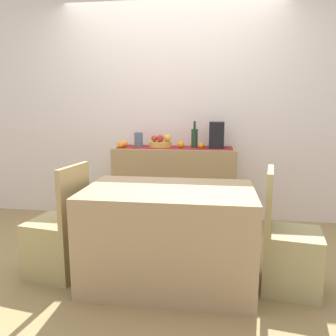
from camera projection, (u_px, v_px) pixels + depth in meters
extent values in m
cube|color=#967E4F|center=(156.00, 257.00, 3.13)|extent=(6.40, 6.40, 0.02)
cube|color=silver|center=(172.00, 105.00, 4.03)|extent=(6.40, 0.06, 2.70)
cube|color=tan|center=(175.00, 186.00, 3.94)|extent=(1.36, 0.42, 0.88)
cube|color=maroon|center=(175.00, 147.00, 3.86)|extent=(1.28, 0.32, 0.01)
cylinder|color=gold|center=(160.00, 144.00, 3.87)|extent=(0.26, 0.26, 0.06)
sphere|color=#AF2A2B|center=(160.00, 138.00, 3.82)|extent=(0.08, 0.08, 0.08)
sphere|color=gold|center=(167.00, 138.00, 3.85)|extent=(0.08, 0.08, 0.08)
sphere|color=#B33C18|center=(160.00, 138.00, 3.94)|extent=(0.07, 0.07, 0.07)
sphere|color=#B03C22|center=(154.00, 138.00, 3.85)|extent=(0.07, 0.07, 0.07)
cylinder|color=#213922|center=(194.00, 139.00, 3.81)|extent=(0.07, 0.07, 0.21)
cylinder|color=#213922|center=(195.00, 125.00, 3.78)|extent=(0.03, 0.03, 0.09)
cube|color=black|center=(217.00, 135.00, 3.77)|extent=(0.16, 0.18, 0.29)
cylinder|color=slate|center=(139.00, 140.00, 3.90)|extent=(0.10, 0.10, 0.17)
sphere|color=orange|center=(125.00, 144.00, 3.89)|extent=(0.07, 0.07, 0.07)
sphere|color=orange|center=(201.00, 146.00, 3.77)|extent=(0.06, 0.06, 0.06)
sphere|color=orange|center=(121.00, 145.00, 3.82)|extent=(0.08, 0.08, 0.08)
sphere|color=orange|center=(181.00, 145.00, 3.81)|extent=(0.08, 0.08, 0.08)
cube|color=tan|center=(169.00, 236.00, 2.63)|extent=(1.26, 0.78, 0.74)
cube|color=tan|center=(57.00, 247.00, 2.78)|extent=(0.46, 0.46, 0.45)
cube|color=tan|center=(74.00, 194.00, 2.64)|extent=(0.11, 0.40, 0.45)
cube|color=tan|center=(291.00, 261.00, 2.53)|extent=(0.46, 0.46, 0.45)
cube|color=tan|center=(269.00, 200.00, 2.50)|extent=(0.10, 0.40, 0.45)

